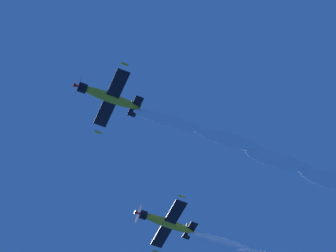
# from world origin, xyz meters

# --- Properties ---
(airplane_lead) EXTENTS (7.40, 8.06, 2.66)m
(airplane_lead) POSITION_xyz_m (1.07, 5.01, 72.40)
(airplane_lead) COLOR gold
(airplane_left_wingman) EXTENTS (7.39, 8.13, 2.54)m
(airplane_left_wingman) POSITION_xyz_m (-15.06, -2.73, 72.01)
(airplane_left_wingman) COLOR gold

